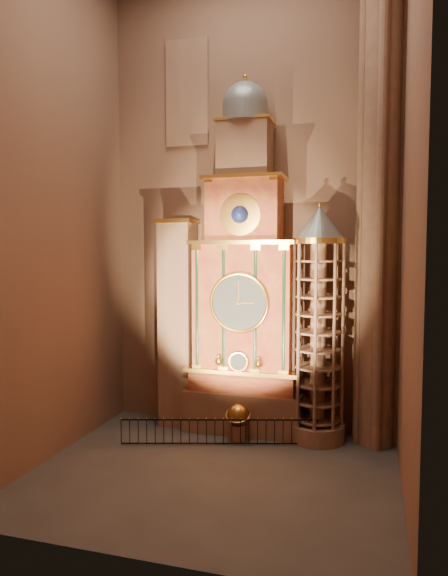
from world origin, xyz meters
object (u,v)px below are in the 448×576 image
(iron_railing, at_px, (219,432))
(portrait_tower, at_px, (178,322))
(celestial_globe, at_px, (238,419))
(stair_turret, at_px, (318,326))
(astronomical_clock, at_px, (244,293))

(iron_railing, bearing_deg, portrait_tower, 141.67)
(celestial_globe, bearing_deg, stair_turret, 17.88)
(astronomical_clock, relative_size, iron_railing, 1.99)
(portrait_tower, distance_m, iron_railing, 5.77)
(astronomical_clock, relative_size, stair_turret, 1.55)
(astronomical_clock, xyz_separation_m, iron_railing, (-0.59, -2.20, -6.06))
(stair_turret, xyz_separation_m, celestial_globe, (-3.44, -1.11, -4.25))
(stair_turret, relative_size, celestial_globe, 6.36)
(portrait_tower, xyz_separation_m, iron_railing, (2.81, -2.22, -4.53))
(stair_turret, bearing_deg, celestial_globe, -162.12)
(astronomical_clock, xyz_separation_m, portrait_tower, (-3.40, 0.02, -1.53))
(portrait_tower, distance_m, celestial_globe, 5.56)
(stair_turret, bearing_deg, portrait_tower, 177.67)
(stair_turret, height_order, iron_railing, stair_turret)
(astronomical_clock, distance_m, stair_turret, 3.78)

